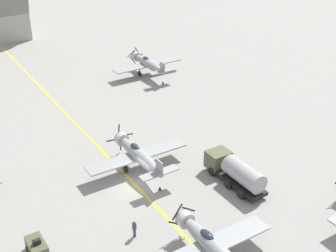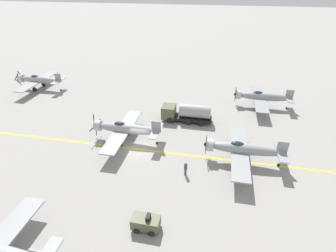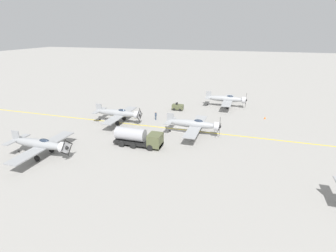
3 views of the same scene
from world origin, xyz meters
name	(u,v)px [view 3 (image 3 of 3)]	position (x,y,z in m)	size (l,w,h in m)	color
ground_plane	(184,130)	(0.00, 0.00, 0.00)	(400.00, 400.00, 0.00)	gray
taxiway_stripe	(184,130)	(0.00, 0.00, 0.00)	(0.30, 160.00, 0.01)	yellow
airplane_mid_left	(227,99)	(-18.41, 6.13, 2.01)	(12.00, 9.98, 3.80)	#949699
airplane_near_center	(119,113)	(-0.06, -13.70, 2.01)	(12.00, 9.98, 3.65)	gray
airplane_mid_center	(194,124)	(1.75, 2.28, 2.01)	(12.00, 9.98, 3.80)	#939598
airplane_near_right	(41,144)	(17.11, -17.68, 2.01)	(12.00, 9.98, 3.65)	gray
fuel_tanker	(138,137)	(9.28, -5.39, 1.51)	(2.68, 8.00, 2.98)	black
tow_tractor	(178,107)	(-12.23, -4.60, 0.79)	(1.57, 2.60, 1.79)	#515638
ground_crew_walking	(156,115)	(-3.93, -7.13, 0.99)	(0.39, 0.39, 1.81)	#334256
traffic_cone	(265,118)	(-11.51, 14.95, 0.28)	(0.36, 0.36, 0.55)	orange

